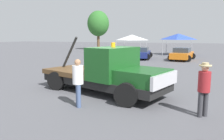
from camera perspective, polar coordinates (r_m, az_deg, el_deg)
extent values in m
plane|color=#545459|center=(10.05, -2.66, -5.77)|extent=(160.00, 160.00, 0.00)
cube|color=black|center=(9.93, -2.68, -2.82)|extent=(6.35, 3.67, 0.35)
cube|color=#19511E|center=(8.58, 8.21, -1.68)|extent=(2.17, 2.27, 0.55)
cube|color=silver|center=(8.17, 13.61, -2.56)|extent=(0.70, 1.91, 0.50)
cube|color=#19511E|center=(9.37, 0.32, 1.81)|extent=(1.92, 2.48, 1.37)
cube|color=brown|center=(10.93, -8.62, -0.33)|extent=(3.53, 2.98, 0.22)
cylinder|color=black|center=(11.32, -11.00, 4.45)|extent=(1.17, 0.47, 1.63)
cylinder|color=orange|center=(9.31, 0.32, 6.60)|extent=(0.18, 0.18, 0.20)
cylinder|color=black|center=(9.61, 10.89, -3.89)|extent=(0.88, 0.26, 0.88)
cylinder|color=black|center=(7.89, 3.71, -6.53)|extent=(0.88, 0.26, 0.88)
cylinder|color=black|center=(12.02, -6.39, -1.26)|extent=(0.88, 0.26, 0.88)
cylinder|color=black|center=(10.69, -14.33, -2.73)|extent=(0.88, 0.26, 0.88)
cylinder|color=#38383D|center=(7.59, 23.21, -8.13)|extent=(0.15, 0.15, 0.81)
cylinder|color=#38383D|center=(7.46, 22.06, -8.36)|extent=(0.15, 0.15, 0.81)
cylinder|color=maroon|center=(7.36, 22.97, -2.83)|extent=(0.37, 0.37, 0.64)
sphere|color=tan|center=(7.29, 23.17, 0.49)|extent=(0.22, 0.22, 0.22)
torus|color=tan|center=(7.28, 23.21, 1.09)|extent=(0.38, 0.38, 0.05)
cylinder|color=tan|center=(7.27, 23.23, 1.43)|extent=(0.20, 0.20, 0.10)
cylinder|color=#475B84|center=(8.10, -8.86, -6.36)|extent=(0.16, 0.16, 0.84)
cylinder|color=#475B84|center=(7.90, -8.69, -6.75)|extent=(0.16, 0.16, 0.84)
cylinder|color=white|center=(7.84, -8.90, -1.23)|extent=(0.39, 0.39, 0.67)
sphere|color=#A87A56|center=(7.77, -8.98, 2.01)|extent=(0.23, 0.23, 0.23)
cube|color=#2D2D33|center=(26.94, 0.60, 4.54)|extent=(1.88, 4.47, 0.60)
cube|color=#333D47|center=(26.70, 0.43, 5.68)|extent=(1.65, 1.88, 0.50)
cylinder|color=black|center=(28.69, 0.03, 4.40)|extent=(0.68, 0.22, 0.68)
cylinder|color=black|center=(28.09, 3.41, 4.29)|extent=(0.68, 0.22, 0.68)
cylinder|color=black|center=(25.90, -2.45, 3.92)|extent=(0.68, 0.22, 0.68)
cylinder|color=black|center=(25.23, 1.25, 3.80)|extent=(0.68, 0.22, 0.68)
cube|color=navy|center=(25.10, 7.49, 4.15)|extent=(2.40, 4.49, 0.60)
cube|color=#333D47|center=(24.85, 7.45, 5.38)|extent=(1.87, 1.99, 0.50)
cylinder|color=black|center=(26.69, 5.96, 4.02)|extent=(0.68, 0.22, 0.68)
cylinder|color=black|center=(26.47, 9.81, 3.91)|extent=(0.68, 0.22, 0.68)
cylinder|color=black|center=(23.81, 4.88, 3.47)|extent=(0.68, 0.22, 0.68)
cylinder|color=black|center=(23.58, 9.19, 3.34)|extent=(0.68, 0.22, 0.68)
cube|color=orange|center=(24.70, 17.86, 3.73)|extent=(2.25, 4.62, 0.60)
cube|color=#333D47|center=(24.44, 17.83, 4.98)|extent=(1.75, 2.03, 0.50)
cylinder|color=black|center=(26.35, 16.64, 3.65)|extent=(0.68, 0.22, 0.68)
cylinder|color=black|center=(26.07, 20.26, 3.42)|extent=(0.68, 0.22, 0.68)
cylinder|color=black|center=(23.40, 15.14, 3.11)|extent=(0.68, 0.22, 0.68)
cylinder|color=black|center=(23.09, 19.21, 2.85)|extent=(0.68, 0.22, 0.68)
cylinder|color=#9E9EA3|center=(31.21, 1.10, 5.96)|extent=(0.07, 0.07, 2.00)
cylinder|color=#9E9EA3|center=(30.16, 7.40, 5.79)|extent=(0.07, 0.07, 2.00)
cylinder|color=#9E9EA3|center=(34.52, 3.17, 6.22)|extent=(0.07, 0.07, 2.00)
cylinder|color=#9E9EA3|center=(33.57, 8.90, 6.05)|extent=(0.07, 0.07, 2.00)
pyramid|color=white|center=(32.28, 5.18, 8.48)|extent=(3.52, 3.52, 0.78)
cylinder|color=#9E9EA3|center=(29.96, 13.06, 5.72)|extent=(0.07, 0.07, 2.10)
cylinder|color=#9E9EA3|center=(29.63, 19.91, 5.39)|extent=(0.07, 0.07, 2.10)
cylinder|color=#9E9EA3|center=(33.48, 14.00, 5.98)|extent=(0.07, 0.07, 2.10)
cylinder|color=#9E9EA3|center=(33.19, 20.13, 5.69)|extent=(0.07, 0.07, 2.10)
pyramid|color=#2D4CB7|center=(31.48, 16.89, 8.36)|extent=(3.57, 3.57, 0.82)
cylinder|color=brown|center=(42.14, -3.58, 7.05)|extent=(0.51, 0.51, 2.56)
ellipsoid|color=#2D6B28|center=(42.19, -3.62, 12.03)|extent=(4.10, 4.10, 4.76)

